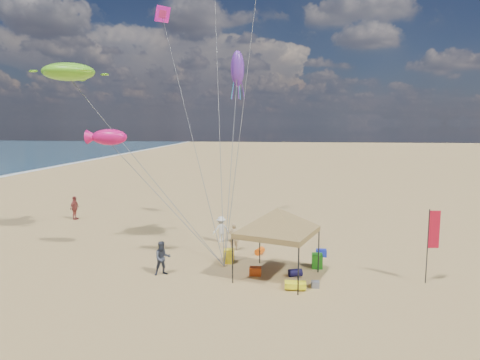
{
  "coord_description": "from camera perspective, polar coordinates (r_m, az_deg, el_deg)",
  "views": [
    {
      "loc": [
        2.56,
        -19.52,
        7.03
      ],
      "look_at": [
        0.0,
        3.0,
        4.0
      ],
      "focal_mm": 31.96,
      "sensor_mm": 36.0,
      "label": 1
    }
  ],
  "objects": [
    {
      "name": "stunt_kite_pink",
      "position": [
        35.76,
        -10.29,
        20.95
      ],
      "size": [
        1.22,
        1.22,
        1.09
      ],
      "primitive_type": "cube",
      "rotation": [
        0.44,
        0.0,
        0.78
      ],
      "color": "#F919CF",
      "rests_on": "ground"
    },
    {
      "name": "fish_kite",
      "position": [
        22.46,
        -17.04,
        5.5
      ],
      "size": [
        1.84,
        0.97,
        0.81
      ],
      "primitive_type": "ellipsoid",
      "rotation": [
        0.0,
        0.0,
        -0.03
      ],
      "color": "#DA1068",
      "rests_on": "ground"
    },
    {
      "name": "chair_green",
      "position": [
        21.54,
        10.26,
        -10.58
      ],
      "size": [
        0.5,
        0.5,
        0.7
      ],
      "primitive_type": "cube",
      "color": "#217F17",
      "rests_on": "ground"
    },
    {
      "name": "person_far_a",
      "position": [
        33.58,
        -21.21,
        -3.49
      ],
      "size": [
        0.5,
        1.04,
        1.73
      ],
      "primitive_type": "imported",
      "rotation": [
        0.0,
        0.0,
        1.5
      ],
      "color": "#9E403D",
      "rests_on": "ground"
    },
    {
      "name": "cooler_blue",
      "position": [
        23.37,
        10.8,
        -9.54
      ],
      "size": [
        0.54,
        0.38,
        0.38
      ],
      "primitive_type": "cube",
      "color": "#1423A6",
      "rests_on": "ground"
    },
    {
      "name": "bag_orange",
      "position": [
        23.36,
        2.64,
        -9.45
      ],
      "size": [
        0.54,
        0.69,
        0.36
      ],
      "primitive_type": "cylinder",
      "rotation": [
        0.0,
        1.57,
        1.22
      ],
      "color": "#F35D0D",
      "rests_on": "ground"
    },
    {
      "name": "crate_grey",
      "position": [
        19.18,
        10.01,
        -13.56
      ],
      "size": [
        0.34,
        0.3,
        0.28
      ],
      "primitive_type": "cube",
      "color": "slate",
      "rests_on": "ground"
    },
    {
      "name": "turtle_kite",
      "position": [
        26.06,
        -21.93,
        13.24
      ],
      "size": [
        3.02,
        2.46,
        0.97
      ],
      "primitive_type": "ellipsoid",
      "rotation": [
        0.0,
        0.0,
        -0.04
      ],
      "color": "#66C523",
      "rests_on": "ground"
    },
    {
      "name": "feather_flag",
      "position": [
        20.54,
        24.27,
        -6.63
      ],
      "size": [
        0.51,
        0.09,
        3.34
      ],
      "color": "black",
      "rests_on": "ground"
    },
    {
      "name": "cooler_red",
      "position": [
        20.31,
        2.06,
        -12.07
      ],
      "size": [
        0.54,
        0.38,
        0.38
      ],
      "primitive_type": "cube",
      "color": "#DA4911",
      "rests_on": "ground"
    },
    {
      "name": "beach_cart",
      "position": [
        18.82,
        7.4,
        -13.73
      ],
      "size": [
        0.9,
        0.5,
        0.24
      ],
      "primitive_type": "cube",
      "color": "#FDF81C",
      "rests_on": "ground"
    },
    {
      "name": "person_near_b",
      "position": [
        20.48,
        -10.31,
        -10.22
      ],
      "size": [
        0.97,
        0.9,
        1.6
      ],
      "primitive_type": "imported",
      "rotation": [
        0.0,
        0.0,
        0.49
      ],
      "color": "#353B49",
      "rests_on": "ground"
    },
    {
      "name": "bag_navy",
      "position": [
        20.29,
        7.4,
        -12.18
      ],
      "size": [
        0.69,
        0.54,
        0.36
      ],
      "primitive_type": "cylinder",
      "rotation": [
        0.0,
        1.57,
        0.35
      ],
      "color": "#0F0B34",
      "rests_on": "ground"
    },
    {
      "name": "chair_yellow",
      "position": [
        21.94,
        -1.52,
        -10.11
      ],
      "size": [
        0.5,
        0.5,
        0.7
      ],
      "primitive_type": "cube",
      "color": "yellow",
      "rests_on": "ground"
    },
    {
      "name": "canopy_tent",
      "position": [
        19.29,
        5.04,
        -4.06
      ],
      "size": [
        5.77,
        5.77,
        3.77
      ],
      "color": "black",
      "rests_on": "ground"
    },
    {
      "name": "person_near_a",
      "position": [
        23.91,
        -0.82,
        -7.58
      ],
      "size": [
        0.56,
        0.38,
        1.52
      ],
      "primitive_type": "imported",
      "rotation": [
        0.0,
        0.0,
        3.11
      ],
      "color": "tan",
      "rests_on": "ground"
    },
    {
      "name": "ground",
      "position": [
        20.9,
        -0.95,
        -12.04
      ],
      "size": [
        280.0,
        280.0,
        0.0
      ],
      "primitive_type": "plane",
      "color": "tan",
      "rests_on": "ground"
    },
    {
      "name": "squid_kite",
      "position": [
        28.45,
        -0.34,
        14.64
      ],
      "size": [
        0.98,
        0.98,
        2.29
      ],
      "primitive_type": "ellipsoid",
      "rotation": [
        0.0,
        0.0,
        0.12
      ],
      "color": "#632EA3",
      "rests_on": "ground"
    },
    {
      "name": "person_near_c",
      "position": [
        25.52,
        -2.54,
        -6.58
      ],
      "size": [
        1.15,
        0.93,
        1.55
      ],
      "primitive_type": "imported",
      "rotation": [
        0.0,
        0.0,
        3.56
      ],
      "color": "silver",
      "rests_on": "ground"
    }
  ]
}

